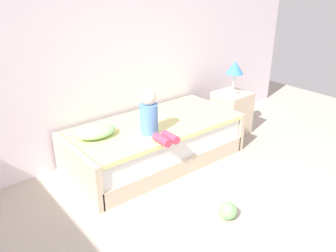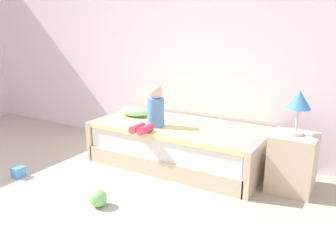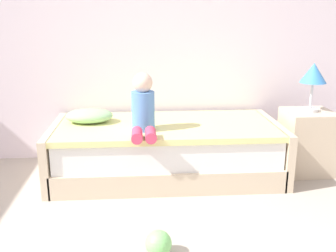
% 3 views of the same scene
% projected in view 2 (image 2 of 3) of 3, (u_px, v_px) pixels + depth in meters
% --- Properties ---
extents(ground_plane, '(9.20, 9.20, 0.00)m').
position_uv_depth(ground_plane, '(4.00, 228.00, 2.86)').
color(ground_plane, '#B2A899').
extents(wall_rear, '(7.20, 0.10, 2.90)m').
position_uv_depth(wall_rear, '(163.00, 42.00, 4.60)').
color(wall_rear, white).
rests_on(wall_rear, ground).
extents(bed, '(2.11, 1.00, 0.50)m').
position_uv_depth(bed, '(178.00, 145.00, 4.16)').
color(bed, beige).
rests_on(bed, ground).
extents(nightstand, '(0.44, 0.44, 0.60)m').
position_uv_depth(nightstand, '(292.00, 162.00, 3.47)').
color(nightstand, beige).
rests_on(nightstand, ground).
extents(table_lamp, '(0.24, 0.24, 0.45)m').
position_uv_depth(table_lamp, '(299.00, 102.00, 3.29)').
color(table_lamp, silver).
rests_on(table_lamp, nightstand).
extents(child_figure, '(0.20, 0.51, 0.50)m').
position_uv_depth(child_figure, '(153.00, 110.00, 3.94)').
color(child_figure, '#598CD1').
rests_on(child_figure, bed).
extents(pillow, '(0.44, 0.30, 0.13)m').
position_uv_depth(pillow, '(136.00, 111.00, 4.50)').
color(pillow, '#99CC8C').
rests_on(pillow, bed).
extents(toy_ball, '(0.17, 0.17, 0.17)m').
position_uv_depth(toy_ball, '(98.00, 198.00, 3.18)').
color(toy_ball, '#7FD872').
rests_on(toy_ball, ground).
extents(toy_block, '(0.12, 0.12, 0.12)m').
position_uv_depth(toy_block, '(18.00, 172.00, 3.83)').
color(toy_block, '#4C99E5').
rests_on(toy_block, ground).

